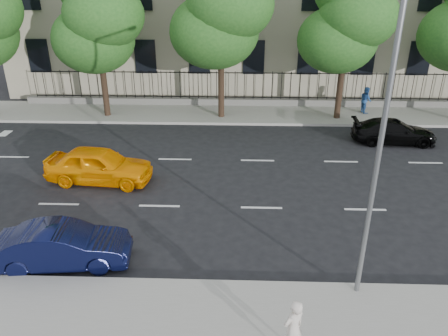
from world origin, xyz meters
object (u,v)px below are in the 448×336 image
object	(u,v)px
black_sedan	(394,131)
woman_near	(293,329)
street_light	(377,118)
yellow_taxi	(99,165)
navy_sedan	(63,246)

from	to	relation	value
black_sedan	woman_near	distance (m)	15.78
street_light	yellow_taxi	world-z (taller)	street_light
navy_sedan	woman_near	world-z (taller)	woman_near
yellow_taxi	navy_sedan	distance (m)	5.78
yellow_taxi	black_sedan	bearing A→B (deg)	-65.07
street_light	yellow_taxi	bearing A→B (deg)	146.08
street_light	navy_sedan	xyz separation A→B (m)	(-8.84, 0.57, -4.47)
yellow_taxi	street_light	bearing A→B (deg)	-118.62
navy_sedan	woman_near	size ratio (longest dim) A/B	2.56
street_light	navy_sedan	world-z (taller)	street_light
yellow_taxi	navy_sedan	size ratio (longest dim) A/B	1.11
black_sedan	woman_near	xyz separation A→B (m)	(-6.83, -14.23, 0.33)
black_sedan	yellow_taxi	bearing A→B (deg)	112.54
navy_sedan	black_sedan	distance (m)	17.34
black_sedan	woman_near	size ratio (longest dim) A/B	2.68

